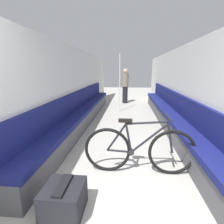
% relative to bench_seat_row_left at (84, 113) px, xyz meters
% --- Properties ---
extents(wall_left, '(0.10, 11.18, 2.15)m').
position_rel_bench_seat_row_left_xyz_m(wall_left, '(-0.23, -0.03, 0.75)').
color(wall_left, silver).
rests_on(wall_left, ground).
extents(wall_right, '(0.10, 11.18, 2.15)m').
position_rel_bench_seat_row_left_xyz_m(wall_right, '(2.68, -0.03, 0.75)').
color(wall_right, silver).
rests_on(wall_right, ground).
extents(bench_seat_row_left, '(0.41, 6.89, 0.96)m').
position_rel_bench_seat_row_left_xyz_m(bench_seat_row_left, '(0.00, 0.00, 0.00)').
color(bench_seat_row_left, '#4C4C51').
rests_on(bench_seat_row_left, ground).
extents(bench_seat_row_right, '(0.41, 6.89, 0.96)m').
position_rel_bench_seat_row_left_xyz_m(bench_seat_row_right, '(2.45, 0.00, 0.00)').
color(bench_seat_row_right, '#4C4C51').
rests_on(bench_seat_row_right, ground).
extents(bicycle, '(1.68, 0.46, 0.91)m').
position_rel_bench_seat_row_left_xyz_m(bicycle, '(1.48, -2.45, 0.05)').
color(bicycle, black).
rests_on(bicycle, ground).
extents(grab_pole_near, '(0.08, 0.08, 2.13)m').
position_rel_bench_seat_row_left_xyz_m(grab_pole_near, '(0.97, 1.65, 0.71)').
color(grab_pole_near, gray).
rests_on(grab_pole_near, ground).
extents(passenger_standing, '(0.30, 0.30, 1.60)m').
position_rel_bench_seat_row_left_xyz_m(passenger_standing, '(1.14, 3.39, 0.50)').
color(passenger_standing, black).
rests_on(passenger_standing, ground).
extents(luggage_bag, '(0.42, 0.44, 0.37)m').
position_rel_bench_seat_row_left_xyz_m(luggage_bag, '(0.62, -3.33, -0.15)').
color(luggage_bag, black).
rests_on(luggage_bag, ground).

